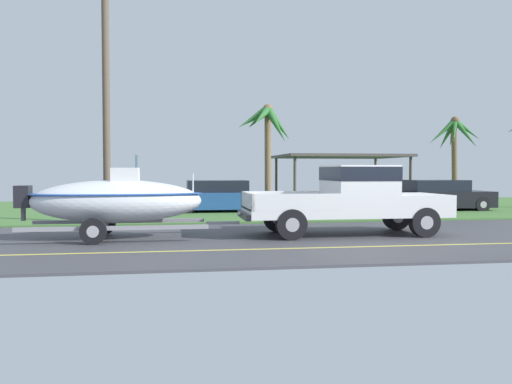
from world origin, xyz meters
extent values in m
cube|color=#424247|center=(0.00, 0.00, -0.03)|extent=(36.00, 8.00, 0.06)
cube|color=#477538|center=(0.00, 11.00, 0.00)|extent=(36.00, 14.00, 0.11)
cube|color=#DBCC4C|center=(0.00, -1.80, 0.00)|extent=(34.20, 0.12, 0.01)
cube|color=silver|center=(-0.51, 0.58, 0.63)|extent=(5.57, 2.03, 0.22)
cube|color=silver|center=(1.49, 0.58, 0.93)|extent=(1.56, 2.03, 0.38)
cube|color=silver|center=(-0.12, 0.58, 1.33)|extent=(1.67, 2.03, 1.19)
cube|color=black|center=(-0.12, 0.58, 1.70)|extent=(1.69, 2.05, 0.38)
cube|color=#9D9D9D|center=(-2.13, 0.58, 0.76)|extent=(2.34, 2.03, 0.04)
cube|color=silver|center=(-2.13, 1.55, 0.96)|extent=(2.34, 0.08, 0.45)
cube|color=silver|center=(-2.13, -0.40, 0.96)|extent=(2.34, 0.08, 0.45)
cube|color=silver|center=(-3.26, 0.58, 0.96)|extent=(0.08, 2.03, 0.45)
cube|color=#333338|center=(-3.36, 0.58, 0.57)|extent=(0.12, 1.83, 0.16)
sphere|color=#B2B2B7|center=(-3.48, 0.58, 0.62)|extent=(0.10, 0.10, 0.10)
cylinder|color=black|center=(1.41, 1.48, 0.40)|extent=(0.80, 0.28, 0.80)
cylinder|color=#9E9EA3|center=(1.41, 1.48, 0.40)|extent=(0.36, 0.29, 0.36)
cylinder|color=black|center=(1.41, -0.33, 0.40)|extent=(0.80, 0.28, 0.80)
cylinder|color=#9E9EA3|center=(1.41, -0.33, 0.40)|extent=(0.36, 0.29, 0.36)
cylinder|color=black|center=(-2.25, 1.48, 0.40)|extent=(0.80, 0.28, 0.80)
cylinder|color=#9E9EA3|center=(-2.25, 1.48, 0.40)|extent=(0.36, 0.29, 0.36)
cylinder|color=black|center=(-2.25, -0.33, 0.40)|extent=(0.80, 0.28, 0.80)
cylinder|color=#9E9EA3|center=(-2.25, -0.33, 0.40)|extent=(0.36, 0.29, 0.36)
cube|color=gray|center=(-3.93, 0.58, 0.38)|extent=(0.90, 0.10, 0.08)
cube|color=gray|center=(-6.69, 1.49, 0.38)|extent=(4.63, 0.12, 0.10)
cube|color=gray|center=(-6.69, -0.34, 0.38)|extent=(4.63, 0.12, 0.10)
cylinder|color=black|center=(-7.16, 1.55, 0.32)|extent=(0.64, 0.22, 0.64)
cylinder|color=#9E9EA3|center=(-7.16, 1.55, 0.32)|extent=(0.29, 0.23, 0.29)
cylinder|color=black|center=(-7.16, -0.40, 0.32)|extent=(0.64, 0.22, 0.64)
cylinder|color=#9E9EA3|center=(-7.16, -0.40, 0.32)|extent=(0.29, 0.23, 0.29)
ellipsoid|color=silver|center=(-6.69, 0.58, 0.99)|extent=(4.39, 1.73, 1.11)
ellipsoid|color=#1E4CA5|center=(-6.69, 0.58, 1.18)|extent=(4.47, 1.76, 0.12)
cube|color=silver|center=(-6.47, 0.58, 1.53)|extent=(0.70, 0.60, 0.65)
cube|color=slate|center=(-6.17, 0.58, 2.01)|extent=(0.06, 0.56, 0.36)
cube|color=black|center=(-9.01, 0.58, 1.13)|extent=(0.36, 0.44, 0.56)
cylinder|color=#4C4C51|center=(-9.01, 0.58, 0.82)|extent=(0.12, 0.12, 0.61)
cylinder|color=silver|center=(-4.72, 0.58, 1.46)|extent=(0.04, 0.04, 0.50)
cube|color=black|center=(6.42, 8.19, 0.53)|extent=(4.44, 1.85, 0.70)
cube|color=black|center=(6.20, 8.19, 1.13)|extent=(2.48, 1.70, 0.50)
cylinder|color=black|center=(7.93, 9.02, 0.33)|extent=(0.66, 0.22, 0.66)
cylinder|color=#9E9EA3|center=(7.93, 9.02, 0.33)|extent=(0.30, 0.23, 0.30)
cylinder|color=black|center=(7.93, 7.35, 0.33)|extent=(0.66, 0.22, 0.66)
cylinder|color=#9E9EA3|center=(7.93, 7.35, 0.33)|extent=(0.30, 0.23, 0.30)
cylinder|color=black|center=(4.91, 9.02, 0.33)|extent=(0.66, 0.22, 0.66)
cylinder|color=#9E9EA3|center=(4.91, 9.02, 0.33)|extent=(0.30, 0.23, 0.30)
cylinder|color=black|center=(4.91, 7.35, 0.33)|extent=(0.66, 0.22, 0.66)
cylinder|color=#9E9EA3|center=(4.91, 7.35, 0.33)|extent=(0.30, 0.23, 0.30)
cube|color=#234C89|center=(-3.15, 8.92, 0.53)|extent=(4.55, 1.89, 0.70)
cube|color=black|center=(-3.38, 8.92, 1.13)|extent=(2.55, 1.73, 0.50)
cylinder|color=black|center=(-1.61, 9.77, 0.33)|extent=(0.66, 0.22, 0.66)
cylinder|color=#9E9EA3|center=(-1.61, 9.77, 0.33)|extent=(0.30, 0.23, 0.30)
cylinder|color=black|center=(-1.61, 8.06, 0.33)|extent=(0.66, 0.22, 0.66)
cylinder|color=#9E9EA3|center=(-1.61, 8.06, 0.33)|extent=(0.30, 0.23, 0.30)
cylinder|color=black|center=(-4.70, 9.77, 0.33)|extent=(0.66, 0.22, 0.66)
cylinder|color=#9E9EA3|center=(-4.70, 9.77, 0.33)|extent=(0.30, 0.23, 0.30)
cylinder|color=black|center=(-4.70, 8.06, 0.33)|extent=(0.66, 0.22, 0.66)
cylinder|color=#9E9EA3|center=(-4.70, 8.06, 0.33)|extent=(0.30, 0.23, 0.30)
cylinder|color=#4C4238|center=(6.49, 15.87, 1.24)|extent=(0.14, 0.14, 2.49)
cylinder|color=#4C4238|center=(6.49, 11.27, 1.24)|extent=(0.14, 0.14, 2.49)
cylinder|color=#4C4238|center=(0.58, 15.87, 1.24)|extent=(0.14, 0.14, 2.49)
cylinder|color=#4C4238|center=(0.58, 11.27, 1.24)|extent=(0.14, 0.14, 2.49)
cube|color=#4C4742|center=(3.54, 13.57, 2.56)|extent=(6.41, 5.11, 0.14)
cylinder|color=brown|center=(10.76, 14.64, 2.33)|extent=(0.31, 0.53, 4.66)
cone|color=#2D6B2D|center=(11.47, 14.53, 4.11)|extent=(1.67, 0.57, 1.34)
cone|color=#2D6B2D|center=(10.97, 15.27, 3.95)|extent=(0.90, 1.68, 1.68)
cone|color=#2D6B2D|center=(10.58, 15.16, 3.86)|extent=(0.83, 1.48, 1.80)
cone|color=#2D6B2D|center=(9.94, 14.55, 3.98)|extent=(1.90, 0.55, 1.61)
cone|color=#2D6B2D|center=(10.44, 14.14, 4.00)|extent=(1.02, 1.36, 1.52)
cone|color=#2D6B2D|center=(11.12, 14.11, 3.87)|extent=(1.18, 1.50, 1.78)
sphere|color=brown|center=(10.76, 14.64, 4.65)|extent=(0.49, 0.49, 0.49)
cylinder|color=brown|center=(-0.96, 10.08, 2.28)|extent=(0.29, 0.40, 4.57)
cone|color=#2D6B2D|center=(-0.46, 10.08, 3.89)|extent=(1.31, 0.40, 1.58)
cone|color=#2D6B2D|center=(-0.58, 10.65, 4.07)|extent=(1.11, 1.46, 1.25)
cone|color=#2D6B2D|center=(-1.31, 10.71, 4.19)|extent=(1.17, 1.64, 1.13)
cone|color=#2D6B2D|center=(-1.65, 9.94, 4.14)|extent=(1.68, 0.73, 1.23)
cone|color=#2D6B2D|center=(-1.36, 9.40, 4.18)|extent=(1.21, 1.68, 1.11)
cone|color=#2D6B2D|center=(-0.71, 9.36, 3.79)|extent=(0.97, 1.83, 1.83)
sphere|color=brown|center=(-0.96, 10.08, 4.57)|extent=(0.47, 0.47, 0.47)
cylinder|color=brown|center=(-7.40, 4.55, 4.32)|extent=(0.24, 0.24, 8.64)
camera|label=1|loc=(-5.28, -13.57, 1.77)|focal=37.14mm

